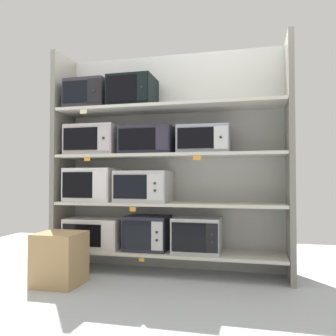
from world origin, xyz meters
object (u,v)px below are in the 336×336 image
Objects in this scene: microwave_2 at (197,235)px; microwave_6 at (148,141)px; microwave_3 at (92,185)px; microwave_7 at (204,140)px; shipping_carton at (60,259)px; microwave_1 at (147,233)px; microwave_0 at (95,233)px; microwave_9 at (133,93)px; microwave_8 at (90,96)px; microwave_5 at (94,141)px; microwave_4 at (144,186)px.

microwave_6 is (-0.49, 0.00, 0.92)m from microwave_2.
microwave_3 is 1.24m from microwave_7.
microwave_6 is at bearing 43.61° from shipping_carton.
microwave_1 is at bearing 180.00° from microwave_2.
microwave_7 is (1.13, -0.00, 0.93)m from microwave_0.
microwave_9 is (0.40, -0.00, 1.43)m from microwave_0.
microwave_3 is 1.16× the size of microwave_8.
shipping_carton is (-0.62, -0.59, -1.08)m from microwave_6.
microwave_6 reaches higher than shipping_carton.
microwave_9 reaches higher than shipping_carton.
microwave_6 reaches higher than microwave_0.
microwave_3 is 0.46m from microwave_5.
microwave_9 is at bearing 52.14° from shipping_carton.
microwave_9 reaches higher than microwave_5.
shipping_carton is at bearing -91.99° from microwave_3.
microwave_9 reaches higher than microwave_7.
microwave_2 is at bearing -179.74° from microwave_7.
microwave_9 reaches higher than microwave_2.
microwave_3 is at bearing 179.98° from microwave_2.
microwave_6 reaches higher than microwave_4.
microwave_6 is 1.16× the size of shipping_carton.
microwave_6 is at bearing 0.09° from microwave_9.
microwave_3 is at bearing -180.00° from microwave_7.
microwave_8 reaches higher than microwave_3.
microwave_2 is (0.50, -0.00, -0.00)m from microwave_1.
microwave_2 is at bearing -0.04° from microwave_4.
microwave_1 is at bearing -176.92° from microwave_6.
microwave_1 is 1.42m from microwave_9.
microwave_4 is at bearing 179.48° from microwave_1.
microwave_8 reaches higher than microwave_5.
microwave_5 reaches higher than microwave_6.
microwave_4 is at bearing 179.81° from microwave_6.
microwave_9 is (-0.73, -0.00, 0.50)m from microwave_7.
microwave_3 is at bearing 179.97° from microwave_1.
microwave_4 reaches higher than shipping_carton.
microwave_4 is 0.72m from microwave_5.
microwave_0 is 0.50m from microwave_3.
microwave_4 is at bearing -0.00° from microwave_5.
microwave_0 is 1.16× the size of microwave_7.
microwave_2 is 0.87× the size of microwave_4.
microwave_6 is at bearing -0.01° from microwave_3.
microwave_5 is 1.07× the size of microwave_7.
microwave_5 reaches higher than microwave_4.
shipping_carton is at bearing -88.57° from microwave_8.
microwave_3 is at bearing 179.95° from microwave_9.
microwave_2 is 0.71m from microwave_4.
microwave_5 is 1.17× the size of shipping_carton.
microwave_8 is 0.97× the size of microwave_9.
microwave_6 is 1.06× the size of microwave_7.
microwave_3 reaches higher than microwave_0.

